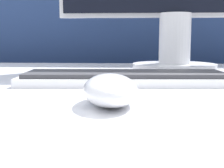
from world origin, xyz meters
TOP-DOWN VIEW (x-y plane):
  - partition_panel at (0.00, 0.68)m, footprint 5.00×0.03m
  - computer_mouse_near at (0.05, -0.17)m, footprint 0.09×0.13m
  - keyboard at (0.06, 0.03)m, footprint 0.42×0.14m

SIDE VIEW (x-z plane):
  - partition_panel at x=0.00m, z-range 0.00..1.20m
  - keyboard at x=0.06m, z-range 0.71..0.74m
  - computer_mouse_near at x=0.05m, z-range 0.72..0.76m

